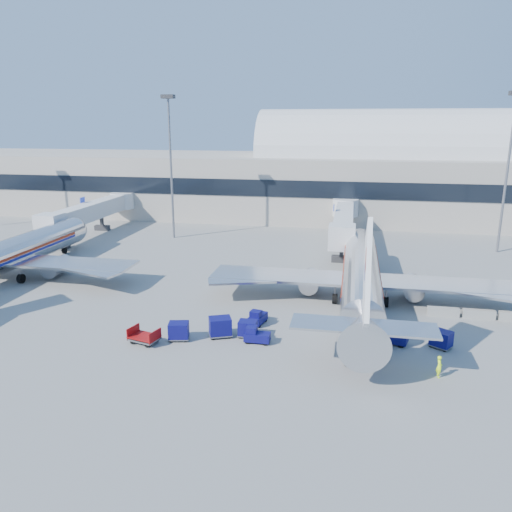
% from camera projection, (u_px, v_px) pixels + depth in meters
% --- Properties ---
extents(ground, '(260.00, 260.00, 0.00)m').
position_uv_depth(ground, '(259.00, 311.00, 50.45)').
color(ground, gray).
rests_on(ground, ground).
extents(terminal, '(170.00, 28.15, 21.00)m').
position_uv_depth(terminal, '(245.00, 177.00, 104.07)').
color(terminal, '#B2AA9E').
rests_on(terminal, ground).
extents(airliner_main, '(32.00, 37.26, 12.07)m').
position_uv_depth(airliner_main, '(361.00, 276.00, 52.13)').
color(airliner_main, silver).
rests_on(airliner_main, ground).
extents(airliner_mid, '(32.00, 37.26, 12.07)m').
position_uv_depth(airliner_mid, '(5.00, 256.00, 59.85)').
color(airliner_mid, silver).
rests_on(airliner_mid, ground).
extents(jetbridge_near, '(4.40, 27.50, 6.25)m').
position_uv_depth(jetbridge_near, '(344.00, 219.00, 77.25)').
color(jetbridge_near, silver).
rests_on(jetbridge_near, ground).
extents(jetbridge_mid, '(4.40, 27.50, 6.25)m').
position_uv_depth(jetbridge_mid, '(94.00, 210.00, 84.97)').
color(jetbridge_mid, silver).
rests_on(jetbridge_mid, ground).
extents(mast_west, '(2.00, 1.20, 22.60)m').
position_uv_depth(mast_west, '(170.00, 146.00, 78.75)').
color(mast_west, slate).
rests_on(mast_west, ground).
extents(mast_east, '(2.00, 1.20, 22.60)m').
position_uv_depth(mast_east, '(510.00, 149.00, 69.56)').
color(mast_east, slate).
rests_on(mast_east, ground).
extents(barrier_near, '(3.00, 0.55, 0.90)m').
position_uv_depth(barrier_near, '(443.00, 312.00, 48.92)').
color(barrier_near, '#9E9E96').
rests_on(barrier_near, ground).
extents(barrier_mid, '(3.00, 0.55, 0.90)m').
position_uv_depth(barrier_mid, '(479.00, 314.00, 48.32)').
color(barrier_mid, '#9E9E96').
rests_on(barrier_mid, ground).
extents(tug_lead, '(2.24, 1.14, 1.45)m').
position_uv_depth(tug_lead, '(256.00, 335.00, 43.02)').
color(tug_lead, '#0B0A52').
rests_on(tug_lead, ground).
extents(tug_right, '(2.83, 1.95, 1.68)m').
position_uv_depth(tug_right, '(391.00, 335.00, 42.89)').
color(tug_right, '#0B0A52').
rests_on(tug_right, ground).
extents(tug_left, '(1.60, 2.45, 1.47)m').
position_uv_depth(tug_left, '(257.00, 317.00, 46.94)').
color(tug_left, '#0B0A52').
rests_on(tug_left, ground).
extents(cart_train_a, '(1.70, 1.31, 1.49)m').
position_uv_depth(cart_train_a, '(248.00, 328.00, 44.13)').
color(cart_train_a, '#0B0A52').
rests_on(cart_train_a, ground).
extents(cart_train_b, '(2.44, 2.18, 1.76)m').
position_uv_depth(cart_train_b, '(220.00, 327.00, 44.15)').
color(cart_train_b, '#0B0A52').
rests_on(cart_train_b, ground).
extents(cart_train_c, '(2.04, 1.71, 1.58)m').
position_uv_depth(cart_train_c, '(179.00, 331.00, 43.50)').
color(cart_train_c, '#0B0A52').
rests_on(cart_train_c, ground).
extents(cart_solo_near, '(2.00, 1.69, 1.54)m').
position_uv_depth(cart_solo_near, '(354.00, 354.00, 39.17)').
color(cart_solo_near, '#0B0A52').
rests_on(cart_solo_near, ground).
extents(cart_solo_far, '(2.15, 2.04, 1.51)m').
position_uv_depth(cart_solo_far, '(441.00, 339.00, 41.96)').
color(cart_solo_far, '#0B0A52').
rests_on(cart_solo_far, ground).
extents(cart_open_red, '(2.81, 2.29, 0.66)m').
position_uv_depth(cart_open_red, '(145.00, 338.00, 42.96)').
color(cart_open_red, slate).
rests_on(cart_open_red, ground).
extents(ramp_worker, '(0.48, 0.66, 1.71)m').
position_uv_depth(ramp_worker, '(439.00, 366.00, 37.11)').
color(ramp_worker, '#C8FD1A').
rests_on(ramp_worker, ground).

